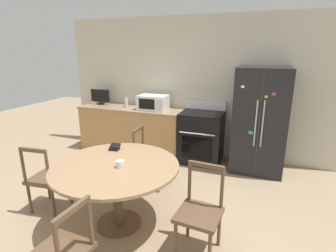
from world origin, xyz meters
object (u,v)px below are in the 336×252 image
at_px(dining_chair_far, 149,158).
at_px(candle_glass, 120,164).
at_px(refrigerator, 260,121).
at_px(wallet, 115,147).
at_px(microwave, 153,102).
at_px(dining_chair_left, 47,179).
at_px(counter_bottle, 126,103).
at_px(dining_chair_right, 200,213).
at_px(oven_range, 201,137).
at_px(countertop_tv, 100,96).

distance_m(dining_chair_far, candle_glass, 1.10).
bearing_deg(refrigerator, wallet, -134.33).
distance_m(microwave, dining_chair_far, 1.40).
bearing_deg(dining_chair_left, candle_glass, -5.27).
xyz_separation_m(refrigerator, dining_chair_far, (-1.49, -1.15, -0.43)).
relative_size(counter_bottle, wallet, 1.63).
height_order(counter_bottle, candle_glass, counter_bottle).
height_order(refrigerator, wallet, refrigerator).
bearing_deg(refrigerator, dining_chair_right, -101.63).
bearing_deg(dining_chair_far, wallet, -23.41).
xyz_separation_m(refrigerator, dining_chair_right, (-0.46, -2.21, -0.43)).
height_order(oven_range, dining_chair_right, oven_range).
relative_size(oven_range, dining_chair_far, 1.20).
relative_size(candle_glass, wallet, 0.61).
bearing_deg(microwave, dining_chair_right, -56.68).
xyz_separation_m(microwave, candle_glass, (0.57, -2.22, -0.24)).
height_order(oven_range, dining_chair_far, oven_range).
distance_m(microwave, countertop_tv, 1.24).
bearing_deg(wallet, countertop_tv, 128.32).
bearing_deg(oven_range, wallet, -112.20).
relative_size(refrigerator, dining_chair_right, 1.93).
bearing_deg(refrigerator, dining_chair_left, -138.09).
distance_m(microwave, dining_chair_left, 2.36).
height_order(microwave, countertop_tv, countertop_tv).
bearing_deg(oven_range, countertop_tv, 177.53).
relative_size(refrigerator, counter_bottle, 7.44).
xyz_separation_m(candle_glass, wallet, (-0.34, 0.44, -0.01)).
relative_size(countertop_tv, dining_chair_right, 0.46).
distance_m(dining_chair_right, dining_chair_left, 1.98).
xyz_separation_m(refrigerator, dining_chair_left, (-2.43, -2.18, -0.43)).
bearing_deg(wallet, dining_chair_left, -148.79).
bearing_deg(refrigerator, microwave, 178.82).
distance_m(countertop_tv, dining_chair_right, 3.64).
xyz_separation_m(countertop_tv, dining_chair_right, (2.71, -2.34, -0.63)).
distance_m(counter_bottle, dining_chair_far, 1.69).
bearing_deg(dining_chair_left, oven_range, 50.99).
bearing_deg(refrigerator, dining_chair_far, -142.40).
height_order(oven_range, dining_chair_left, oven_range).
bearing_deg(counter_bottle, dining_chair_far, -49.57).
xyz_separation_m(refrigerator, countertop_tv, (-3.17, 0.12, 0.20)).
xyz_separation_m(microwave, countertop_tv, (-1.23, 0.08, 0.03)).
xyz_separation_m(oven_range, counter_bottle, (-1.55, 0.04, 0.52)).
height_order(microwave, wallet, microwave).
height_order(oven_range, wallet, oven_range).
height_order(refrigerator, microwave, refrigerator).
bearing_deg(dining_chair_right, candle_glass, 2.26).
xyz_separation_m(oven_range, dining_chair_left, (-1.46, -2.21, -0.03)).
distance_m(microwave, wallet, 1.81).
bearing_deg(countertop_tv, oven_range, -2.47).
relative_size(counter_bottle, candle_glass, 2.67).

